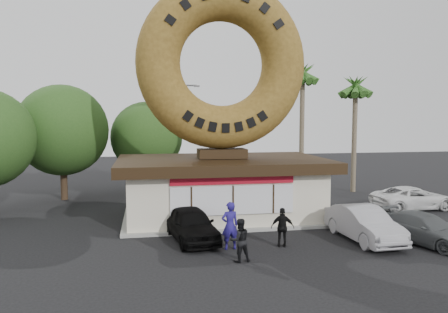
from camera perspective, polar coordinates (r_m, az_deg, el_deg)
name	(u,v)px	position (r m, az deg, el deg)	size (l,w,h in m)	color
ground	(247,250)	(18.60, 2.98, -12.11)	(90.00, 90.00, 0.00)	black
donut_shop	(222,186)	(23.92, -0.27, -3.85)	(11.20, 7.20, 3.80)	beige
giant_donut	(222,64)	(23.80, -0.28, 12.01)	(9.10, 9.10, 2.32)	olive
tree_west	(62,130)	(30.78, -20.37, 3.23)	(6.00, 6.00, 7.65)	#473321
tree_mid	(147,138)	(32.32, -10.06, 2.45)	(5.20, 5.20, 6.63)	#473321
palm_near	(303,78)	(33.48, 10.24, 10.07)	(2.60, 2.60, 9.75)	#726651
palm_far	(356,90)	(33.43, 16.81, 8.34)	(2.60, 2.60, 8.75)	#726651
street_lamp	(175,131)	(33.38, -6.38, 3.38)	(2.11, 0.20, 8.00)	#59595E
person_left	(230,226)	(18.44, 0.78, -9.01)	(0.73, 0.48, 2.01)	navy
person_center	(240,240)	(16.96, 2.06, -10.87)	(0.82, 0.64, 1.68)	black
person_right	(283,227)	(18.96, 7.66, -9.16)	(0.99, 0.41, 1.68)	black
car_black	(192,224)	(19.81, -4.26, -8.81)	(1.75, 4.35, 1.48)	black
car_silver	(364,224)	(20.72, 17.78, -8.36)	(1.61, 4.63, 1.52)	#9C9BA0
car_grey	(425,229)	(21.22, 24.78, -8.58)	(1.82, 4.48, 1.30)	#5B5E60
car_white	(413,198)	(28.59, 23.42, -4.99)	(2.26, 4.91, 1.36)	silver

